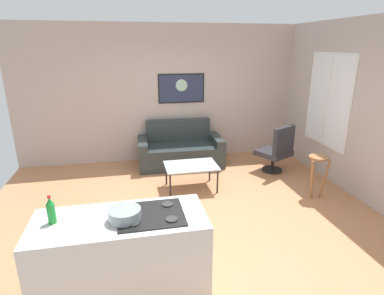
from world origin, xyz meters
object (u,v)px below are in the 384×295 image
object	(u,v)px
coffee_table	(191,167)
couch	(180,151)
bar_stool	(318,167)
armchair	(277,150)
mixing_bowl	(125,215)
soda_bottle	(51,211)
wall_painting	(181,88)

from	to	relation	value
coffee_table	couch	bearing A→B (deg)	89.05
couch	bar_stool	world-z (taller)	couch
armchair	mixing_bowl	bearing A→B (deg)	-136.49
coffee_table	mixing_bowl	xyz separation A→B (m)	(-1.09, -2.32, 0.54)
soda_bottle	mixing_bowl	size ratio (longest dim) A/B	0.90
soda_bottle	couch	bearing A→B (deg)	63.32
armchair	soda_bottle	world-z (taller)	soda_bottle
wall_painting	soda_bottle	bearing A→B (deg)	-115.50
couch	armchair	bearing A→B (deg)	-25.02
couch	bar_stool	bearing A→B (deg)	-45.30
armchair	bar_stool	size ratio (longest dim) A/B	1.34
soda_bottle	armchair	bearing A→B (deg)	37.03
coffee_table	soda_bottle	bearing A→B (deg)	-127.43
armchair	bar_stool	world-z (taller)	armchair
armchair	wall_painting	world-z (taller)	wall_painting
armchair	mixing_bowl	size ratio (longest dim) A/B	3.19
bar_stool	mixing_bowl	bearing A→B (deg)	-151.79
wall_painting	mixing_bowl	bearing A→B (deg)	-107.16
couch	coffee_table	world-z (taller)	couch
bar_stool	wall_painting	bearing A→B (deg)	127.31
mixing_bowl	wall_painting	xyz separation A→B (m)	(1.22, 3.95, 0.58)
bar_stool	mixing_bowl	world-z (taller)	mixing_bowl
bar_stool	soda_bottle	world-z (taller)	soda_bottle
coffee_table	bar_stool	distance (m)	2.05
coffee_table	wall_painting	distance (m)	1.98
armchair	mixing_bowl	world-z (taller)	mixing_bowl
couch	coffee_table	distance (m)	1.21
coffee_table	bar_stool	xyz separation A→B (m)	(1.92, -0.71, 0.13)
bar_stool	mixing_bowl	size ratio (longest dim) A/B	2.39
soda_bottle	mixing_bowl	xyz separation A→B (m)	(0.62, -0.09, -0.07)
couch	bar_stool	distance (m)	2.71
armchair	soda_bottle	distance (m)	4.39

